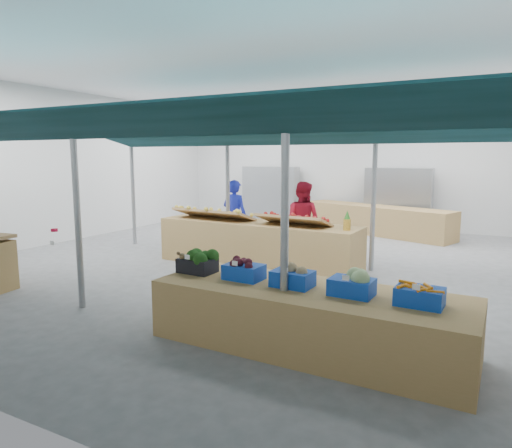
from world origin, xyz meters
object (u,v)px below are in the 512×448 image
(vendor_right, at_px, (302,221))
(crate_stack, at_px, (388,321))
(veg_counter, at_px, (308,318))
(fruit_counter, at_px, (257,244))
(vendor_left, at_px, (235,216))

(vendor_right, bearing_deg, crate_stack, 126.84)
(veg_counter, distance_m, fruit_counter, 4.38)
(veg_counter, relative_size, vendor_left, 2.16)
(veg_counter, height_order, vendor_left, vendor_left)
(veg_counter, height_order, crate_stack, veg_counter)
(fruit_counter, bearing_deg, vendor_right, 63.84)
(veg_counter, bearing_deg, crate_stack, 32.49)
(crate_stack, distance_m, vendor_right, 5.04)
(crate_stack, xyz_separation_m, vendor_right, (-2.83, 4.13, 0.59))
(crate_stack, distance_m, vendor_left, 6.23)
(vendor_left, distance_m, vendor_right, 1.80)
(veg_counter, relative_size, fruit_counter, 0.86)
(veg_counter, bearing_deg, vendor_left, 130.31)
(fruit_counter, height_order, crate_stack, fruit_counter)
(veg_counter, bearing_deg, vendor_right, 114.20)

